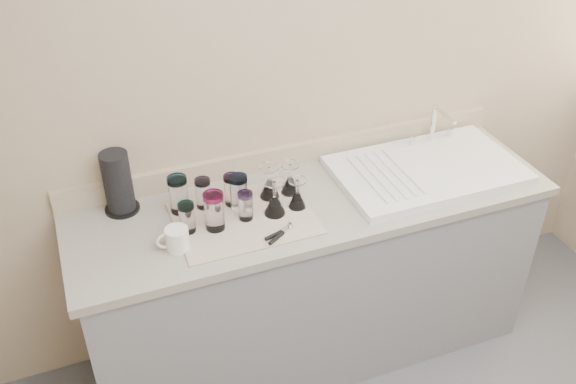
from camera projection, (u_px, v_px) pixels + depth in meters
name	position (u px, v px, depth m)	size (l,w,h in m)	color
room_envelope	(533.00, 250.00, 1.41)	(3.54, 3.50, 2.52)	#4C4D51
counter_unit	(311.00, 278.00, 2.96)	(2.06, 0.62, 0.90)	slate
sink_unit	(427.00, 169.00, 2.86)	(0.82, 0.50, 0.22)	white
dish_towel	(244.00, 218.00, 2.58)	(0.55, 0.42, 0.01)	beige
tumbler_teal	(178.00, 194.00, 2.57)	(0.08, 0.08, 0.16)	white
tumbler_cyan	(203.00, 193.00, 2.61)	(0.07, 0.07, 0.13)	white
tumbler_purple	(232.00, 190.00, 2.62)	(0.07, 0.07, 0.14)	white
tumbler_magenta	(187.00, 217.00, 2.47)	(0.06, 0.06, 0.13)	white
tumbler_blue	(214.00, 211.00, 2.48)	(0.08, 0.08, 0.16)	white
tumbler_lavender	(246.00, 206.00, 2.54)	(0.06, 0.06, 0.12)	white
tumbler_extra	(239.00, 192.00, 2.60)	(0.07, 0.07, 0.15)	white
goblet_back_left	(269.00, 186.00, 2.67)	(0.08, 0.08, 0.15)	white
goblet_back_right	(290.00, 183.00, 2.70)	(0.08, 0.08, 0.14)	white
goblet_front_left	(275.00, 202.00, 2.57)	(0.09, 0.09, 0.16)	white
goblet_front_right	(297.00, 197.00, 2.62)	(0.07, 0.07, 0.13)	white
can_opener	(280.00, 234.00, 2.48)	(0.13, 0.09, 0.02)	silver
white_mug	(176.00, 239.00, 2.41)	(0.13, 0.10, 0.09)	white
paper_towel_roll	(118.00, 183.00, 2.56)	(0.14, 0.14, 0.27)	black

